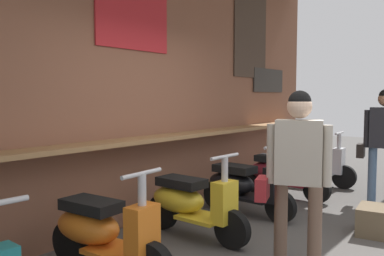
{
  "coord_description": "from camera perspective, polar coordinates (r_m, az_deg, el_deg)",
  "views": [
    {
      "loc": [
        -3.47,
        -1.73,
        1.56
      ],
      "look_at": [
        0.47,
        1.38,
        1.18
      ],
      "focal_mm": 38.34,
      "sensor_mm": 36.0,
      "label": 1
    }
  ],
  "objects": [
    {
      "name": "scooter_yellow",
      "position": [
        4.66,
        -0.37,
        -10.3
      ],
      "size": [
        0.46,
        1.4,
        0.97
      ],
      "rotation": [
        0.0,
        0.0,
        -1.6
      ],
      "color": "gold",
      "rests_on": "ground_plane"
    },
    {
      "name": "scooter_orange",
      "position": [
        3.8,
        -12.54,
        -13.79
      ],
      "size": [
        0.49,
        1.4,
        0.97
      ],
      "rotation": [
        0.0,
        0.0,
        -1.5
      ],
      "color": "orange",
      "rests_on": "ground_plane"
    },
    {
      "name": "shopper_with_handbag",
      "position": [
        6.55,
        25.13,
        -0.8
      ],
      "size": [
        0.34,
        0.66,
        1.68
      ],
      "rotation": [
        0.0,
        0.0,
        3.31
      ],
      "color": "slate",
      "rests_on": "ground_plane"
    },
    {
      "name": "shopper_browsing",
      "position": [
        3.73,
        14.34,
        -4.83
      ],
      "size": [
        0.43,
        0.64,
        1.62
      ],
      "rotation": [
        0.0,
        0.0,
        3.49
      ],
      "color": "brown",
      "rests_on": "ground_plane"
    },
    {
      "name": "scooter_black",
      "position": [
        5.55,
        6.93,
        -7.93
      ],
      "size": [
        0.47,
        1.4,
        0.97
      ],
      "rotation": [
        0.0,
        0.0,
        -1.62
      ],
      "color": "black",
      "rests_on": "ground_plane"
    },
    {
      "name": "scooter_maroon",
      "position": [
        6.55,
        12.23,
        -6.11
      ],
      "size": [
        0.46,
        1.4,
        0.97
      ],
      "rotation": [
        0.0,
        0.0,
        -1.55
      ],
      "color": "maroon",
      "rests_on": "ground_plane"
    },
    {
      "name": "merchandise_crate",
      "position": [
        5.22,
        24.25,
        -11.67
      ],
      "size": [
        0.53,
        0.45,
        0.32
      ],
      "primitive_type": "cube",
      "rotation": [
        0.0,
        0.0,
        0.14
      ],
      "color": "brown",
      "rests_on": "ground_plane"
    },
    {
      "name": "scooter_silver",
      "position": [
        7.63,
        16.18,
        -4.71
      ],
      "size": [
        0.5,
        1.4,
        0.97
      ],
      "rotation": [
        0.0,
        0.0,
        -1.49
      ],
      "color": "#B2B5BA",
      "rests_on": "ground_plane"
    },
    {
      "name": "market_stall_facade",
      "position": [
        5.03,
        -7.77,
        10.87
      ],
      "size": [
        9.35,
        2.54,
        3.86
      ],
      "color": "brown",
      "rests_on": "ground_plane"
    }
  ]
}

